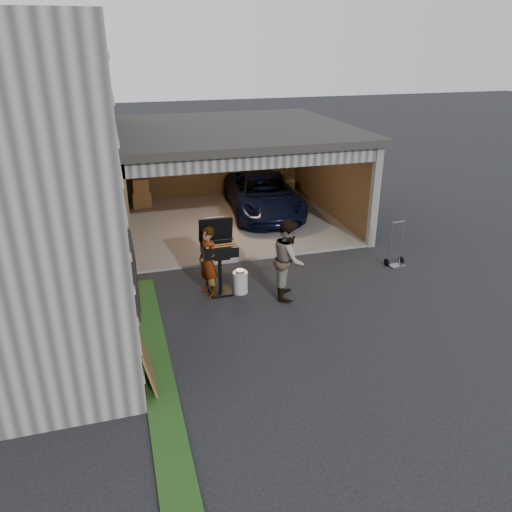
{
  "coord_description": "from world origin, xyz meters",
  "views": [
    {
      "loc": [
        -2.58,
        -7.67,
        5.18
      ],
      "look_at": [
        -0.01,
        1.22,
        1.15
      ],
      "focal_mm": 35.0,
      "sensor_mm": 36.0,
      "label": 1
    }
  ],
  "objects_px": {
    "plywood_panel": "(148,365)",
    "hand_truck": "(396,257)",
    "woman": "(208,262)",
    "bbq_grill": "(219,252)",
    "minivan": "(263,196)",
    "propane_tank": "(240,282)",
    "man": "(289,259)"
  },
  "relations": [
    {
      "from": "man",
      "to": "hand_truck",
      "type": "height_order",
      "value": "man"
    },
    {
      "from": "man",
      "to": "hand_truck",
      "type": "bearing_deg",
      "value": -57.28
    },
    {
      "from": "minivan",
      "to": "bbq_grill",
      "type": "relative_size",
      "value": 2.66
    },
    {
      "from": "man",
      "to": "hand_truck",
      "type": "xyz_separation_m",
      "value": [
        3.09,
        0.75,
        -0.65
      ]
    },
    {
      "from": "propane_tank",
      "to": "plywood_panel",
      "type": "bearing_deg",
      "value": -128.52
    },
    {
      "from": "propane_tank",
      "to": "bbq_grill",
      "type": "bearing_deg",
      "value": 162.95
    },
    {
      "from": "minivan",
      "to": "hand_truck",
      "type": "bearing_deg",
      "value": -61.06
    },
    {
      "from": "man",
      "to": "bbq_grill",
      "type": "height_order",
      "value": "man"
    },
    {
      "from": "bbq_grill",
      "to": "plywood_panel",
      "type": "relative_size",
      "value": 1.91
    },
    {
      "from": "minivan",
      "to": "plywood_panel",
      "type": "height_order",
      "value": "minivan"
    },
    {
      "from": "woman",
      "to": "minivan",
      "type": "bearing_deg",
      "value": 131.06
    },
    {
      "from": "plywood_panel",
      "to": "hand_truck",
      "type": "xyz_separation_m",
      "value": [
        6.29,
        3.13,
        -0.21
      ]
    },
    {
      "from": "woman",
      "to": "propane_tank",
      "type": "distance_m",
      "value": 0.88
    },
    {
      "from": "bbq_grill",
      "to": "hand_truck",
      "type": "xyz_separation_m",
      "value": [
        4.49,
        0.19,
        -0.76
      ]
    },
    {
      "from": "minivan",
      "to": "woman",
      "type": "relative_size",
      "value": 2.8
    },
    {
      "from": "propane_tank",
      "to": "hand_truck",
      "type": "bearing_deg",
      "value": 4.57
    },
    {
      "from": "plywood_panel",
      "to": "bbq_grill",
      "type": "bearing_deg",
      "value": 58.47
    },
    {
      "from": "minivan",
      "to": "propane_tank",
      "type": "xyz_separation_m",
      "value": [
        -2.04,
        -4.99,
        -0.37
      ]
    },
    {
      "from": "woman",
      "to": "plywood_panel",
      "type": "distance_m",
      "value": 3.29
    },
    {
      "from": "minivan",
      "to": "woman",
      "type": "xyz_separation_m",
      "value": [
        -2.73,
        -4.91,
        0.18
      ]
    },
    {
      "from": "minivan",
      "to": "man",
      "type": "relative_size",
      "value": 2.53
    },
    {
      "from": "minivan",
      "to": "bbq_grill",
      "type": "distance_m",
      "value": 5.46
    },
    {
      "from": "woman",
      "to": "bbq_grill",
      "type": "height_order",
      "value": "bbq_grill"
    },
    {
      "from": "woman",
      "to": "plywood_panel",
      "type": "xyz_separation_m",
      "value": [
        -1.54,
        -2.88,
        -0.36
      ]
    },
    {
      "from": "minivan",
      "to": "plywood_panel",
      "type": "bearing_deg",
      "value": -113.24
    },
    {
      "from": "man",
      "to": "propane_tank",
      "type": "distance_m",
      "value": 1.23
    },
    {
      "from": "bbq_grill",
      "to": "hand_truck",
      "type": "relative_size",
      "value": 1.43
    },
    {
      "from": "plywood_panel",
      "to": "propane_tank",
      "type": "bearing_deg",
      "value": 51.48
    },
    {
      "from": "plywood_panel",
      "to": "woman",
      "type": "bearing_deg",
      "value": 61.9
    },
    {
      "from": "man",
      "to": "propane_tank",
      "type": "height_order",
      "value": "man"
    },
    {
      "from": "minivan",
      "to": "man",
      "type": "distance_m",
      "value": 5.53
    },
    {
      "from": "woman",
      "to": "propane_tank",
      "type": "bearing_deg",
      "value": 63.64
    }
  ]
}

